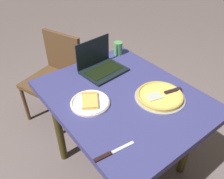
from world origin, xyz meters
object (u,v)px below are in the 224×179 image
at_px(pizza_plate, 90,102).
at_px(drink_cup, 118,48).
at_px(pizza_tray, 160,96).
at_px(table_knife, 111,153).
at_px(dining_table, 123,105).
at_px(chair_near, 56,73).
at_px(laptop, 101,65).

xyz_separation_m(pizza_plate, drink_cup, (-0.41, 0.55, 0.04)).
relative_size(pizza_plate, pizza_tray, 0.76).
bearing_deg(table_knife, drink_cup, 139.17).
height_order(table_knife, drink_cup, drink_cup).
bearing_deg(pizza_plate, dining_table, 75.54).
height_order(pizza_plate, chair_near, chair_near).
xyz_separation_m(drink_cup, chair_near, (-0.45, -0.41, -0.33)).
relative_size(laptop, pizza_tray, 1.02).
relative_size(table_knife, drink_cup, 2.15).
relative_size(laptop, pizza_plate, 1.34).
distance_m(dining_table, chair_near, 0.94).
xyz_separation_m(table_knife, drink_cup, (-0.79, 0.68, 0.05)).
distance_m(pizza_plate, pizza_tray, 0.46).
bearing_deg(chair_near, dining_table, 4.95).
bearing_deg(drink_cup, laptop, -65.39).
distance_m(pizza_plate, drink_cup, 0.69).
bearing_deg(chair_near, pizza_tray, 12.89).
relative_size(dining_table, pizza_tray, 3.31).
distance_m(laptop, pizza_plate, 0.40).
height_order(pizza_plate, drink_cup, drink_cup).
relative_size(laptop, chair_near, 0.39).
bearing_deg(table_knife, pizza_plate, 161.30).
xyz_separation_m(table_knife, chair_near, (-1.25, 0.28, -0.28)).
xyz_separation_m(dining_table, laptop, (-0.34, 0.06, 0.14)).
bearing_deg(pizza_tray, drink_cup, 166.07).
bearing_deg(pizza_plate, drink_cup, 126.30).
xyz_separation_m(pizza_tray, chair_near, (-1.09, -0.25, -0.29)).
bearing_deg(laptop, chair_near, -166.57).
bearing_deg(drink_cup, table_knife, -40.83).
relative_size(pizza_plate, table_knife, 1.08).
xyz_separation_m(dining_table, pizza_tray, (0.17, 0.17, 0.11)).
distance_m(pizza_plate, chair_near, 0.92).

